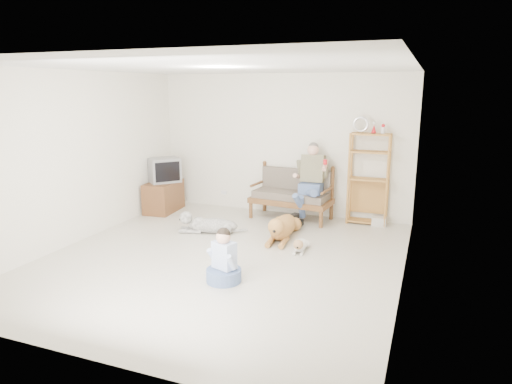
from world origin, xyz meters
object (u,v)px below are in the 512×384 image
at_px(etagere, 368,178).
at_px(tv_stand, 163,196).
at_px(golden_retriever, 282,227).
at_px(loveseat, 292,193).

relative_size(etagere, tv_stand, 2.07).
bearing_deg(etagere, tv_stand, -171.54).
bearing_deg(golden_retriever, loveseat, 93.83).
relative_size(loveseat, tv_stand, 1.66).
bearing_deg(loveseat, golden_retriever, -75.13).
xyz_separation_m(etagere, tv_stand, (-3.93, -0.58, -0.55)).
height_order(loveseat, tv_stand, loveseat).
bearing_deg(tv_stand, loveseat, 5.21).
bearing_deg(tv_stand, golden_retriever, -20.38).
height_order(loveseat, etagere, etagere).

